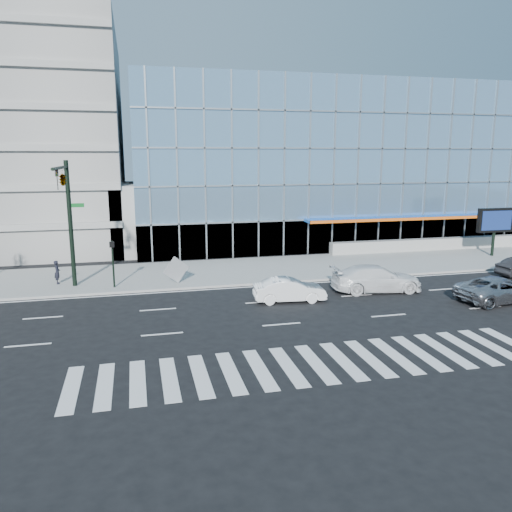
% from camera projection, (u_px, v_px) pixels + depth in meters
% --- Properties ---
extents(ground, '(160.00, 160.00, 0.00)m').
position_uv_depth(ground, '(262.00, 302.00, 29.20)').
color(ground, black).
rests_on(ground, ground).
extents(sidewalk, '(120.00, 8.00, 0.15)m').
position_uv_depth(sidewalk, '(235.00, 271.00, 36.80)').
color(sidewalk, gray).
rests_on(sidewalk, ground).
extents(theatre_building, '(42.00, 26.00, 15.00)m').
position_uv_depth(theatre_building, '(326.00, 163.00, 55.70)').
color(theatre_building, '#7CAAD0').
rests_on(theatre_building, ground).
extents(ramp_block, '(6.00, 8.00, 6.00)m').
position_uv_depth(ramp_block, '(147.00, 217.00, 44.35)').
color(ramp_block, gray).
rests_on(ramp_block, ground).
extents(retaining_wall, '(30.00, 0.80, 1.00)m').
position_uv_depth(retaining_wall, '(484.00, 242.00, 45.68)').
color(retaining_wall, gray).
rests_on(retaining_wall, sidewalk).
extents(traffic_signal, '(1.14, 5.74, 8.00)m').
position_uv_depth(traffic_signal, '(65.00, 194.00, 29.77)').
color(traffic_signal, black).
rests_on(traffic_signal, sidewalk).
extents(ped_signal_post, '(0.30, 0.33, 3.00)m').
position_uv_depth(ped_signal_post, '(113.00, 257.00, 31.51)').
color(ped_signal_post, black).
rests_on(ped_signal_post, sidewalk).
extents(marquee_sign, '(3.20, 0.43, 4.00)m').
position_uv_depth(marquee_sign, '(495.00, 221.00, 41.30)').
color(marquee_sign, black).
rests_on(marquee_sign, sidewalk).
extents(silver_suv, '(5.54, 2.98, 1.48)m').
position_uv_depth(silver_suv, '(500.00, 289.00, 29.21)').
color(silver_suv, '#A5A4A9').
rests_on(silver_suv, ground).
extents(white_suv, '(5.88, 2.87, 1.65)m').
position_uv_depth(white_suv, '(376.00, 278.00, 31.41)').
color(white_suv, white).
rests_on(white_suv, ground).
extents(white_sedan, '(4.33, 1.86, 1.39)m').
position_uv_depth(white_sedan, '(289.00, 290.00, 29.24)').
color(white_sedan, white).
rests_on(white_sedan, ground).
extents(pedestrian, '(0.47, 0.62, 1.55)m').
position_uv_depth(pedestrian, '(57.00, 272.00, 32.66)').
color(pedestrian, black).
rests_on(pedestrian, sidewalk).
extents(tilted_panel, '(1.75, 0.64, 1.83)m').
position_uv_depth(tilted_panel, '(176.00, 270.00, 32.75)').
color(tilted_panel, '#A9A9A9').
rests_on(tilted_panel, sidewalk).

